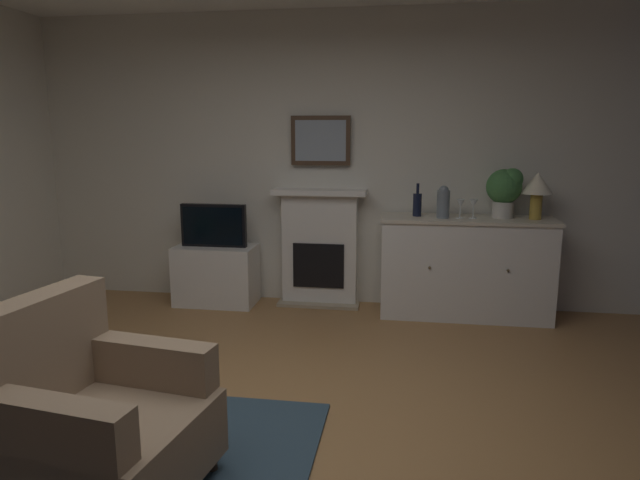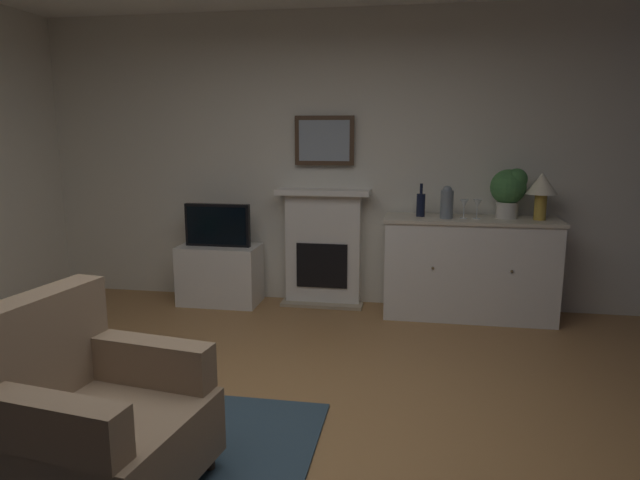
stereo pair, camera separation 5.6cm
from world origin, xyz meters
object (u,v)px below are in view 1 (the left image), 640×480
object	(u,v)px
tv_set	(214,225)
vase_decorative	(443,202)
sideboard_cabinet	(466,267)
wine_glass_center	(474,204)
wine_glass_left	(460,204)
potted_plant_small	(505,188)
fireplace_unit	(320,247)
tv_cabinet	(216,275)
framed_picture	(321,141)
armchair	(92,419)
table_lamp	(537,187)
wine_bottle	(417,204)

from	to	relation	value
tv_set	vase_decorative	bearing A→B (deg)	-1.15
sideboard_cabinet	wine_glass_center	distance (m)	0.57
sideboard_cabinet	wine_glass_left	size ratio (longest dim) A/B	9.03
potted_plant_small	tv_set	bearing A→B (deg)	-178.82
wine_glass_center	vase_decorative	world-z (taller)	vase_decorative
fireplace_unit	sideboard_cabinet	distance (m)	1.35
vase_decorative	tv_cabinet	distance (m)	2.22
tv_set	framed_picture	bearing A→B (deg)	13.31
tv_cabinet	armchair	bearing A→B (deg)	-81.45
wine_glass_left	vase_decorative	xyz separation A→B (m)	(-0.15, -0.02, 0.02)
tv_set	armchair	distance (m)	2.91
armchair	tv_cabinet	bearing A→B (deg)	98.55
framed_picture	table_lamp	distance (m)	1.93
fireplace_unit	table_lamp	size ratio (longest dim) A/B	2.75
wine_bottle	armchair	bearing A→B (deg)	-116.42
armchair	wine_glass_left	bearing A→B (deg)	57.52
potted_plant_small	wine_glass_left	bearing A→B (deg)	-168.08
potted_plant_small	armchair	distance (m)	3.71
fireplace_unit	wine_bottle	size ratio (longest dim) A/B	3.79
framed_picture	armchair	size ratio (longest dim) A/B	0.60
wine_glass_left	tv_cabinet	distance (m)	2.35
fireplace_unit	wine_glass_center	size ratio (longest dim) A/B	6.67
sideboard_cabinet	potted_plant_small	xyz separation A→B (m)	(0.30, 0.05, 0.70)
fireplace_unit	potted_plant_small	distance (m)	1.74
vase_decorative	fireplace_unit	bearing A→B (deg)	168.44
table_lamp	tv_set	size ratio (longest dim) A/B	0.65
sideboard_cabinet	tv_cabinet	world-z (taller)	sideboard_cabinet
fireplace_unit	wine_bottle	xyz separation A→B (m)	(0.89, -0.15, 0.45)
table_lamp	wine_glass_center	world-z (taller)	table_lamp
fireplace_unit	tv_cabinet	size ratio (longest dim) A/B	1.47
tv_cabinet	potted_plant_small	size ratio (longest dim) A/B	1.74
fireplace_unit	armchair	bearing A→B (deg)	-100.13
table_lamp	wine_glass_center	distance (m)	0.54
tv_set	table_lamp	bearing A→B (deg)	0.16
framed_picture	wine_glass_center	distance (m)	1.49
wine_glass_left	wine_glass_center	bearing A→B (deg)	3.65
wine_glass_left	framed_picture	bearing A→B (deg)	168.48
wine_bottle	vase_decorative	distance (m)	0.23
wine_bottle	fireplace_unit	bearing A→B (deg)	170.42
fireplace_unit	tv_set	xyz separation A→B (m)	(-0.98, -0.19, 0.21)
vase_decorative	wine_glass_left	bearing A→B (deg)	6.36
wine_bottle	wine_glass_center	size ratio (longest dim) A/B	1.76
armchair	framed_picture	bearing A→B (deg)	80.02
table_lamp	wine_glass_left	bearing A→B (deg)	-176.92
potted_plant_small	armchair	xyz separation A→B (m)	(-2.17, -2.91, -0.76)
wine_glass_left	potted_plant_small	bearing A→B (deg)	11.92
fireplace_unit	potted_plant_small	world-z (taller)	potted_plant_small
table_lamp	wine_glass_center	size ratio (longest dim) A/B	2.42
wine_glass_left	table_lamp	bearing A→B (deg)	3.08
fireplace_unit	wine_bottle	bearing A→B (deg)	-9.58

